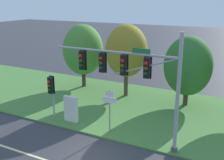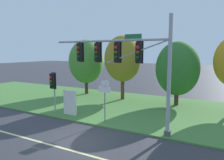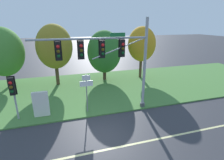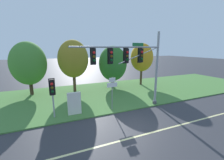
{
  "view_description": "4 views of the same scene",
  "coord_description": "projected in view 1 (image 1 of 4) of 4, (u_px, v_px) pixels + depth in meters",
  "views": [
    {
      "loc": [
        7.76,
        -11.78,
        8.77
      ],
      "look_at": [
        -0.78,
        4.66,
        3.33
      ],
      "focal_mm": 45.0,
      "sensor_mm": 36.0,
      "label": 1
    },
    {
      "loc": [
        7.31,
        -9.43,
        4.99
      ],
      "look_at": [
        0.54,
        2.91,
        3.16
      ],
      "focal_mm": 35.0,
      "sensor_mm": 36.0,
      "label": 2
    },
    {
      "loc": [
        -1.94,
        -8.92,
        6.7
      ],
      "look_at": [
        1.72,
        3.24,
        2.51
      ],
      "focal_mm": 28.0,
      "sensor_mm": 36.0,
      "label": 3
    },
    {
      "loc": [
        -5.33,
        -8.55,
        5.59
      ],
      "look_at": [
        -0.31,
        3.18,
        2.87
      ],
      "focal_mm": 24.0,
      "sensor_mm": 36.0,
      "label": 4
    }
  ],
  "objects": [
    {
      "name": "ground_plane",
      "position": [
        86.0,
        158.0,
        15.94
      ],
      "size": [
        160.0,
        160.0,
        0.0
      ],
      "primitive_type": "plane",
      "color": "#333338"
    },
    {
      "name": "grass_verge",
      "position": [
        141.0,
        109.0,
        22.95
      ],
      "size": [
        48.0,
        11.5,
        0.1
      ],
      "primitive_type": "cube",
      "color": "#477A38",
      "rests_on": "ground"
    },
    {
      "name": "traffic_signal_mast",
      "position": [
        132.0,
        73.0,
        16.48
      ],
      "size": [
        8.32,
        0.49,
        6.98
      ],
      "color": "#9EA0A5",
      "rests_on": "grass_verge"
    },
    {
      "name": "pedestrian_signal_near_kerb",
      "position": [
        51.0,
        88.0,
        20.5
      ],
      "size": [
        0.46,
        0.55,
        3.23
      ],
      "color": "#9EA0A5",
      "rests_on": "grass_verge"
    },
    {
      "name": "route_sign_post",
      "position": [
        110.0,
        105.0,
        18.27
      ],
      "size": [
        0.98,
        0.08,
        2.99
      ],
      "color": "slate",
      "rests_on": "grass_verge"
    },
    {
      "name": "tree_nearest_road",
      "position": [
        83.0,
        50.0,
        27.69
      ],
      "size": [
        4.0,
        4.0,
        6.25
      ],
      "color": "#423021",
      "rests_on": "grass_verge"
    },
    {
      "name": "tree_left_of_mast",
      "position": [
        126.0,
        51.0,
        24.78
      ],
      "size": [
        3.74,
        3.74,
        6.52
      ],
      "color": "#4C3823",
      "rests_on": "grass_verge"
    },
    {
      "name": "tree_behind_signpost",
      "position": [
        188.0,
        66.0,
        22.74
      ],
      "size": [
        3.91,
        3.91,
        5.82
      ],
      "color": "#423021",
      "rests_on": "grass_verge"
    },
    {
      "name": "info_kiosk",
      "position": [
        71.0,
        109.0,
        20.29
      ],
      "size": [
        1.1,
        0.24,
        1.9
      ],
      "color": "silver",
      "rests_on": "grass_verge"
    }
  ]
}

